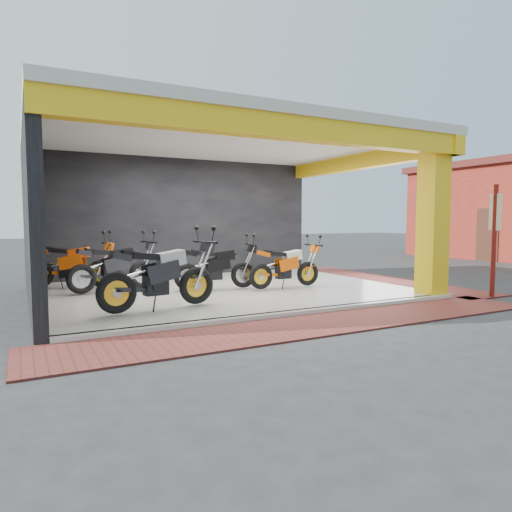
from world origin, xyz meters
The scene contains 17 objects.
ground centered at (0.00, 0.00, 0.00)m, with size 80.00×80.00×0.00m, color #2D2D30.
showroom_floor centered at (0.00, 2.00, 0.05)m, with size 8.00×6.00×0.10m, color silver.
showroom_ceiling centered at (0.00, 2.00, 3.60)m, with size 8.40×6.40×0.20m, color beige.
back_wall centered at (0.00, 5.10, 1.75)m, with size 8.20×0.20×3.50m, color black.
left_wall centered at (-4.10, 2.00, 1.75)m, with size 0.20×6.20×3.50m, color black.
corner_column centered at (3.75, -0.75, 1.75)m, with size 0.50×0.50×3.50m, color yellow.
header_beam_front centered at (0.00, -1.00, 3.30)m, with size 8.40×0.30×0.40m, color yellow.
header_beam_right centered at (4.00, 2.00, 3.30)m, with size 0.30×6.40×0.40m, color yellow.
floor_kerb centered at (0.00, -1.02, 0.05)m, with size 8.00×0.20×0.10m, color silver.
paver_front centered at (0.00, -1.80, 0.01)m, with size 9.00×1.40×0.03m, color maroon.
paver_right centered at (4.80, 2.00, 0.01)m, with size 1.40×7.00×0.03m, color maroon.
signpost centered at (4.88, -1.43, 1.36)m, with size 0.11×0.34×2.49m.
moto_hero centered at (1.89, 1.35, 0.71)m, with size 1.98×0.74×1.21m, color #DE5809, non-canonical shape.
moto_row_a centered at (-1.37, 0.27, 0.82)m, with size 2.36×0.87×1.44m, color black, non-canonical shape.
moto_row_b centered at (0.35, 1.77, 0.72)m, with size 2.04×0.76×1.25m, color black, non-canonical shape.
moto_row_c centered at (-2.62, 3.45, 0.76)m, with size 2.15×0.80×1.32m, color #E85609, non-canonical shape.
moto_row_d centered at (-1.78, 2.81, 0.76)m, with size 2.16×0.80×1.32m, color black, non-canonical shape.
Camera 1 is at (-4.33, -7.83, 1.71)m, focal length 32.00 mm.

